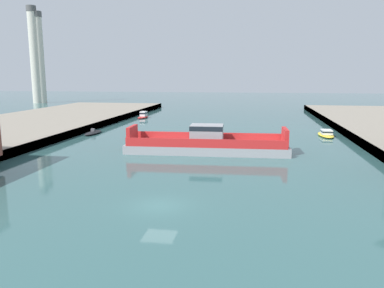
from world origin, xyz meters
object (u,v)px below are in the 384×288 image
Objects in this scene: moored_boat_near_left at (326,134)px; moored_boat_near_right at (93,133)px; smokestack_distant_a at (34,52)px; smokestack_distant_b at (39,55)px; chain_ferry at (207,144)px; moored_boat_mid_left at (143,115)px.

moored_boat_near_right is at bearing -173.91° from moored_boat_near_left.
smokestack_distant_a reaches higher than smokestack_distant_b.
moored_boat_near_left is 1.20× the size of moored_boat_near_right.
smokestack_distant_b reaches higher than moored_boat_near_left.
smokestack_distant_a is 1.86m from smokestack_distant_b.
chain_ferry is 0.66× the size of smokestack_distant_b.
smokestack_distant_b is (-51.02, 42.52, 16.57)m from moored_boat_mid_left.
moored_boat_near_left is 0.21× the size of smokestack_distant_b.
moored_boat_mid_left is 68.77m from smokestack_distant_a.
moored_boat_near_right is 0.17× the size of smokestack_distant_a.
moored_boat_near_left is at bearing 6.09° from moored_boat_near_right.
smokestack_distant_b reaches higher than moored_boat_near_right.
smokestack_distant_b is at bearing 126.05° from moored_boat_near_right.
smokestack_distant_b is (1.11, 1.20, -0.88)m from smokestack_distant_a.
moored_boat_near_left is 39.33m from moored_boat_near_right.
moored_boat_mid_left reaches higher than moored_boat_near_left.
smokestack_distant_a is at bearing 127.14° from moored_boat_near_right.
moored_boat_near_right is at bearing 149.77° from chain_ferry.
moored_boat_mid_left is at bearing 150.25° from moored_boat_near_left.
smokestack_distant_b is (-49.71, 68.29, 16.91)m from moored_boat_near_right.
chain_ferry is 42.99m from moored_boat_mid_left.
smokestack_distant_a reaches higher than moored_boat_near_left.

